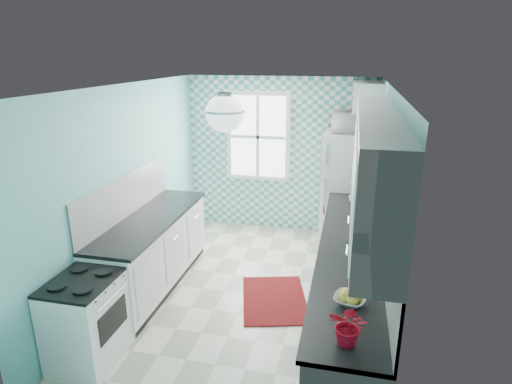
% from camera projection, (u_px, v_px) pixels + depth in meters
% --- Properties ---
extents(floor, '(3.00, 4.40, 0.02)m').
position_uv_depth(floor, '(248.00, 295.00, 5.28)').
color(floor, '#EEE4C9').
rests_on(floor, ground).
extents(ceiling, '(3.00, 4.40, 0.02)m').
position_uv_depth(ceiling, '(246.00, 85.00, 4.50)').
color(ceiling, white).
rests_on(ceiling, wall_back).
extents(wall_back, '(3.00, 0.02, 2.50)m').
position_uv_depth(wall_back, '(280.00, 155.00, 6.94)').
color(wall_back, '#72CBC9').
rests_on(wall_back, floor).
extents(wall_front, '(3.00, 0.02, 2.50)m').
position_uv_depth(wall_front, '(167.00, 303.00, 2.84)').
color(wall_front, '#72CBC9').
rests_on(wall_front, floor).
extents(wall_left, '(0.02, 4.40, 2.50)m').
position_uv_depth(wall_left, '(127.00, 189.00, 5.21)').
color(wall_left, '#72CBC9').
rests_on(wall_left, floor).
extents(wall_right, '(0.02, 4.40, 2.50)m').
position_uv_depth(wall_right, '(384.00, 208.00, 4.57)').
color(wall_right, '#72CBC9').
rests_on(wall_right, floor).
extents(accent_wall, '(3.00, 0.01, 2.50)m').
position_uv_depth(accent_wall, '(280.00, 156.00, 6.92)').
color(accent_wall, teal).
rests_on(accent_wall, wall_back).
extents(window, '(1.04, 0.05, 1.44)m').
position_uv_depth(window, '(258.00, 137.00, 6.88)').
color(window, white).
rests_on(window, wall_back).
extents(backsplash_right, '(0.02, 3.60, 0.51)m').
position_uv_depth(backsplash_right, '(383.00, 227.00, 4.22)').
color(backsplash_right, white).
rests_on(backsplash_right, wall_right).
extents(backsplash_left, '(0.02, 2.15, 0.51)m').
position_uv_depth(backsplash_left, '(126.00, 196.00, 5.15)').
color(backsplash_left, white).
rests_on(backsplash_left, wall_left).
extents(upper_cabinets_right, '(0.33, 3.20, 0.90)m').
position_uv_depth(upper_cabinets_right, '(374.00, 162.00, 3.85)').
color(upper_cabinets_right, white).
rests_on(upper_cabinets_right, wall_right).
extents(upper_cabinet_fridge, '(0.40, 0.74, 0.40)m').
position_uv_depth(upper_cabinet_fridge, '(368.00, 97.00, 6.00)').
color(upper_cabinet_fridge, white).
rests_on(upper_cabinet_fridge, wall_right).
extents(ceiling_light, '(0.34, 0.34, 0.35)m').
position_uv_depth(ceiling_light, '(225.00, 113.00, 3.82)').
color(ceiling_light, silver).
rests_on(ceiling_light, ceiling).
extents(base_cabinets_right, '(0.60, 3.60, 0.90)m').
position_uv_depth(base_cabinets_right, '(348.00, 290.00, 4.52)').
color(base_cabinets_right, white).
rests_on(base_cabinets_right, floor).
extents(countertop_right, '(0.63, 3.60, 0.04)m').
position_uv_depth(countertop_right, '(350.00, 249.00, 4.37)').
color(countertop_right, black).
rests_on(countertop_right, base_cabinets_right).
extents(base_cabinets_left, '(0.60, 2.15, 0.90)m').
position_uv_depth(base_cabinets_left, '(153.00, 254.00, 5.32)').
color(base_cabinets_left, white).
rests_on(base_cabinets_left, floor).
extents(countertop_left, '(0.63, 2.15, 0.04)m').
position_uv_depth(countertop_left, '(151.00, 219.00, 5.17)').
color(countertop_left, black).
rests_on(countertop_left, base_cabinets_left).
extents(fridge, '(0.76, 0.75, 1.74)m').
position_uv_depth(fridge, '(347.00, 190.00, 6.45)').
color(fridge, silver).
rests_on(fridge, floor).
extents(stove, '(0.56, 0.70, 0.84)m').
position_uv_depth(stove, '(87.00, 319.00, 4.03)').
color(stove, silver).
rests_on(stove, floor).
extents(sink, '(0.51, 0.43, 0.53)m').
position_uv_depth(sink, '(353.00, 217.00, 5.20)').
color(sink, silver).
rests_on(sink, countertop_right).
extents(rug, '(0.99, 1.22, 0.02)m').
position_uv_depth(rug, '(274.00, 299.00, 5.15)').
color(rug, maroon).
rests_on(rug, floor).
extents(dish_towel, '(0.06, 0.27, 0.41)m').
position_uv_depth(dish_towel, '(324.00, 256.00, 5.21)').
color(dish_towel, '#4F9A85').
rests_on(dish_towel, base_cabinets_right).
extents(fruit_bowl, '(0.30, 0.30, 0.06)m').
position_uv_depth(fruit_bowl, '(350.00, 300.00, 3.39)').
color(fruit_bowl, white).
rests_on(fruit_bowl, countertop_right).
extents(potted_plant, '(0.32, 0.30, 0.29)m').
position_uv_depth(potted_plant, '(350.00, 326.00, 2.87)').
color(potted_plant, red).
rests_on(potted_plant, countertop_right).
extents(soap_bottle, '(0.12, 0.13, 0.21)m').
position_uv_depth(soap_bottle, '(357.00, 203.00, 5.35)').
color(soap_bottle, '#88AFBF').
rests_on(soap_bottle, countertop_right).
extents(microwave, '(0.56, 0.39, 0.30)m').
position_uv_depth(microwave, '(352.00, 122.00, 6.13)').
color(microwave, white).
rests_on(microwave, fridge).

